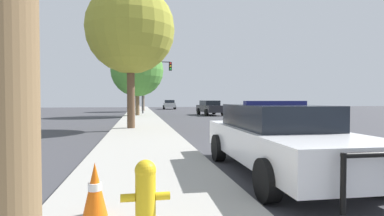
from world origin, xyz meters
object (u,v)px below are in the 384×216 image
object	(u,v)px
traffic_cone	(95,189)
police_car	(279,137)
tree_sidewalk_far	(143,79)
tree_sidewalk_near	(131,30)
traffic_light	(154,76)
car_background_oncoming	(210,107)
tree_sidewalk_mid	(137,70)
car_background_distant	(169,104)
fire_hydrant	(146,194)

from	to	relation	value
traffic_cone	police_car	bearing A→B (deg)	30.49
tree_sidewalk_far	tree_sidewalk_near	bearing A→B (deg)	-92.34
traffic_light	tree_sidewalk_near	distance (m)	16.04
tree_sidewalk_near	car_background_oncoming	bearing A→B (deg)	61.29
traffic_light	tree_sidewalk_far	xyz separation A→B (m)	(-1.01, 7.55, 0.22)
car_background_oncoming	tree_sidewalk_far	size ratio (longest dim) A/B	0.77
tree_sidewalk_far	tree_sidewalk_mid	distance (m)	11.20
car_background_distant	tree_sidewalk_far	bearing A→B (deg)	-112.66
police_car	car_background_distant	xyz separation A→B (m)	(1.95, 42.27, -0.01)
car_background_distant	traffic_cone	size ratio (longest dim) A/B	6.02
police_car	tree_sidewalk_near	xyz separation A→B (m)	(-3.33, 9.67, 4.35)
traffic_light	car_background_oncoming	xyz separation A→B (m)	(5.50, -2.22, -3.20)
car_background_distant	car_background_oncoming	size ratio (longest dim) A/B	0.88
tree_sidewalk_near	traffic_cone	size ratio (longest dim) A/B	10.70
car_background_distant	traffic_light	bearing A→B (deg)	-98.65
car_background_oncoming	tree_sidewalk_mid	xyz separation A→B (m)	(-7.20, -1.41, 3.47)
car_background_oncoming	traffic_cone	xyz separation A→B (m)	(-7.64, -25.38, -0.31)
fire_hydrant	car_background_oncoming	size ratio (longest dim) A/B	0.17
car_background_distant	traffic_cone	xyz separation A→B (m)	(-5.45, -44.33, -0.31)
tree_sidewalk_mid	traffic_cone	world-z (taller)	tree_sidewalk_mid
police_car	car_background_oncoming	size ratio (longest dim) A/B	1.13
car_background_oncoming	traffic_cone	world-z (taller)	car_background_oncoming
police_car	car_background_oncoming	world-z (taller)	police_car
fire_hydrant	traffic_cone	size ratio (longest dim) A/B	1.19
police_car	tree_sidewalk_mid	distance (m)	22.39
police_car	tree_sidewalk_far	bearing A→B (deg)	-84.66
fire_hydrant	traffic_cone	world-z (taller)	fire_hydrant
fire_hydrant	tree_sidewalk_far	size ratio (longest dim) A/B	0.13
car_background_oncoming	tree_sidewalk_near	xyz separation A→B (m)	(-7.48, -13.65, 4.36)
police_car	tree_sidewalk_mid	bearing A→B (deg)	-80.83
tree_sidewalk_near	police_car	bearing A→B (deg)	-71.00
car_background_distant	traffic_cone	distance (m)	44.66
tree_sidewalk_far	police_car	bearing A→B (deg)	-85.90
fire_hydrant	tree_sidewalk_near	xyz separation A→B (m)	(-0.45, 12.31, 4.58)
tree_sidewalk_near	tree_sidewalk_mid	bearing A→B (deg)	88.69
tree_sidewalk_mid	car_background_distant	bearing A→B (deg)	76.20
fire_hydrant	tree_sidewalk_mid	bearing A→B (deg)	90.40
tree_sidewalk_near	tree_sidewalk_mid	size ratio (longest dim) A/B	1.12
tree_sidewalk_mid	traffic_light	bearing A→B (deg)	65.02
fire_hydrant	tree_sidewalk_far	world-z (taller)	tree_sidewalk_far
car_background_oncoming	traffic_light	bearing A→B (deg)	-26.29
traffic_light	tree_sidewalk_mid	size ratio (longest dim) A/B	0.85
police_car	traffic_light	bearing A→B (deg)	-85.71
car_background_distant	tree_sidewalk_mid	distance (m)	21.26
tree_sidewalk_near	traffic_cone	distance (m)	12.62
tree_sidewalk_far	tree_sidewalk_near	world-z (taller)	tree_sidewalk_near
police_car	tree_sidewalk_mid	size ratio (longest dim) A/B	0.81
fire_hydrant	traffic_light	bearing A→B (deg)	86.91
police_car	car_background_oncoming	bearing A→B (deg)	-98.84
traffic_light	fire_hydrant	bearing A→B (deg)	-93.09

